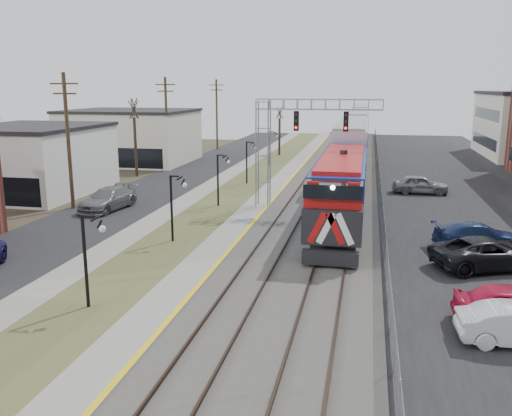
# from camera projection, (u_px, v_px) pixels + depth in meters

# --- Properties ---
(street_west) EXTENTS (7.00, 120.00, 0.04)m
(street_west) POSITION_uv_depth(u_px,v_px,m) (160.00, 186.00, 49.80)
(street_west) COLOR black
(street_west) RESTS_ON ground
(sidewalk) EXTENTS (2.00, 120.00, 0.08)m
(sidewalk) POSITION_uv_depth(u_px,v_px,m) (207.00, 188.00, 48.90)
(sidewalk) COLOR gray
(sidewalk) RESTS_ON ground
(grass_median) EXTENTS (4.00, 120.00, 0.06)m
(grass_median) POSITION_uv_depth(u_px,v_px,m) (239.00, 189.00, 48.31)
(grass_median) COLOR #48502B
(grass_median) RESTS_ON ground
(platform) EXTENTS (2.00, 120.00, 0.24)m
(platform) POSITION_uv_depth(u_px,v_px,m) (272.00, 190.00, 47.69)
(platform) COLOR gray
(platform) RESTS_ON ground
(ballast_bed) EXTENTS (8.00, 120.00, 0.20)m
(ballast_bed) POSITION_uv_depth(u_px,v_px,m) (329.00, 192.00, 46.70)
(ballast_bed) COLOR #595651
(ballast_bed) RESTS_ON ground
(parking_lot) EXTENTS (16.00, 120.00, 0.04)m
(parking_lot) POSITION_uv_depth(u_px,v_px,m) (477.00, 199.00, 44.34)
(parking_lot) COLOR black
(parking_lot) RESTS_ON ground
(platform_edge) EXTENTS (0.24, 120.00, 0.01)m
(platform_edge) POSITION_uv_depth(u_px,v_px,m) (282.00, 189.00, 47.49)
(platform_edge) COLOR gold
(platform_edge) RESTS_ON platform
(track_near) EXTENTS (1.58, 120.00, 0.15)m
(track_near) POSITION_uv_depth(u_px,v_px,m) (306.00, 189.00, 47.06)
(track_near) COLOR #2D2119
(track_near) RESTS_ON ballast_bed
(track_far) EXTENTS (1.58, 120.00, 0.15)m
(track_far) POSITION_uv_depth(u_px,v_px,m) (347.00, 191.00, 46.37)
(track_far) COLOR #2D2119
(track_far) RESTS_ON ballast_bed
(train) EXTENTS (3.00, 85.85, 5.33)m
(train) POSITION_uv_depth(u_px,v_px,m) (356.00, 135.00, 68.76)
(train) COLOR #123499
(train) RESTS_ON ground
(signal_gantry) EXTENTS (9.00, 1.07, 8.15)m
(signal_gantry) POSITION_uv_depth(u_px,v_px,m) (286.00, 134.00, 39.36)
(signal_gantry) COLOR gray
(signal_gantry) RESTS_ON ground
(lampposts) EXTENTS (0.14, 62.14, 4.00)m
(lampposts) POSITION_uv_depth(u_px,v_px,m) (173.00, 208.00, 31.91)
(lampposts) COLOR black
(lampposts) RESTS_ON ground
(utility_poles) EXTENTS (0.28, 80.28, 10.00)m
(utility_poles) POSITION_uv_depth(u_px,v_px,m) (68.00, 142.00, 39.75)
(utility_poles) COLOR #4C3823
(utility_poles) RESTS_ON ground
(fence) EXTENTS (0.04, 120.00, 1.60)m
(fence) POSITION_uv_depth(u_px,v_px,m) (380.00, 186.00, 45.72)
(fence) COLOR gray
(fence) RESTS_ON ground
(bare_trees) EXTENTS (12.30, 42.30, 5.95)m
(bare_trees) POSITION_uv_depth(u_px,v_px,m) (163.00, 152.00, 53.18)
(bare_trees) COLOR #382D23
(bare_trees) RESTS_ON ground
(car_lot_c) EXTENTS (6.26, 4.57, 1.58)m
(car_lot_c) POSITION_uv_depth(u_px,v_px,m) (488.00, 254.00, 27.15)
(car_lot_c) COLOR black
(car_lot_c) RESTS_ON ground
(car_lot_d) EXTENTS (5.30, 2.88, 1.46)m
(car_lot_d) POSITION_uv_depth(u_px,v_px,m) (479.00, 236.00, 30.57)
(car_lot_d) COLOR navy
(car_lot_d) RESTS_ON ground
(car_lot_e) EXTENTS (4.69, 1.98, 1.58)m
(car_lot_e) POSITION_uv_depth(u_px,v_px,m) (420.00, 185.00, 46.26)
(car_lot_e) COLOR gray
(car_lot_e) RESTS_ON ground
(car_street_b) EXTENTS (2.98, 5.80, 1.61)m
(car_street_b) POSITION_uv_depth(u_px,v_px,m) (108.00, 200.00, 40.15)
(car_street_b) COLOR slate
(car_street_b) RESTS_ON ground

